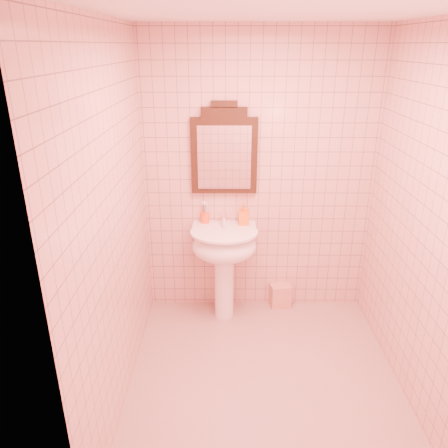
{
  "coord_description": "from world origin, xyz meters",
  "views": [
    {
      "loc": [
        -0.29,
        -2.56,
        2.34
      ],
      "look_at": [
        -0.3,
        0.55,
        1.06
      ],
      "focal_mm": 35.0,
      "sensor_mm": 36.0,
      "label": 1
    }
  ],
  "objects_px": {
    "towel": "(280,296)",
    "soap_dispenser": "(244,214)",
    "toothbrush_cup": "(205,217)",
    "pedestal_sink": "(224,252)",
    "mirror": "(224,152)"
  },
  "relations": [
    {
      "from": "pedestal_sink",
      "to": "towel",
      "type": "height_order",
      "value": "pedestal_sink"
    },
    {
      "from": "soap_dispenser",
      "to": "towel",
      "type": "height_order",
      "value": "soap_dispenser"
    },
    {
      "from": "toothbrush_cup",
      "to": "soap_dispenser",
      "type": "bearing_deg",
      "value": -5.87
    },
    {
      "from": "mirror",
      "to": "toothbrush_cup",
      "type": "xyz_separation_m",
      "value": [
        -0.17,
        -0.02,
        -0.59
      ]
    },
    {
      "from": "towel",
      "to": "soap_dispenser",
      "type": "bearing_deg",
      "value": -176.37
    },
    {
      "from": "mirror",
      "to": "towel",
      "type": "distance_m",
      "value": 1.49
    },
    {
      "from": "soap_dispenser",
      "to": "towel",
      "type": "distance_m",
      "value": 0.92
    },
    {
      "from": "toothbrush_cup",
      "to": "towel",
      "type": "bearing_deg",
      "value": -1.0
    },
    {
      "from": "towel",
      "to": "pedestal_sink",
      "type": "bearing_deg",
      "value": -162.56
    },
    {
      "from": "pedestal_sink",
      "to": "toothbrush_cup",
      "type": "xyz_separation_m",
      "value": [
        -0.17,
        0.18,
        0.25
      ]
    },
    {
      "from": "toothbrush_cup",
      "to": "soap_dispenser",
      "type": "xyz_separation_m",
      "value": [
        0.35,
        -0.04,
        0.05
      ]
    },
    {
      "from": "soap_dispenser",
      "to": "towel",
      "type": "relative_size",
      "value": 0.85
    },
    {
      "from": "mirror",
      "to": "toothbrush_cup",
      "type": "distance_m",
      "value": 0.61
    },
    {
      "from": "soap_dispenser",
      "to": "towel",
      "type": "bearing_deg",
      "value": 4.72
    },
    {
      "from": "mirror",
      "to": "towel",
      "type": "xyz_separation_m",
      "value": [
        0.54,
        -0.03,
        -1.39
      ]
    }
  ]
}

